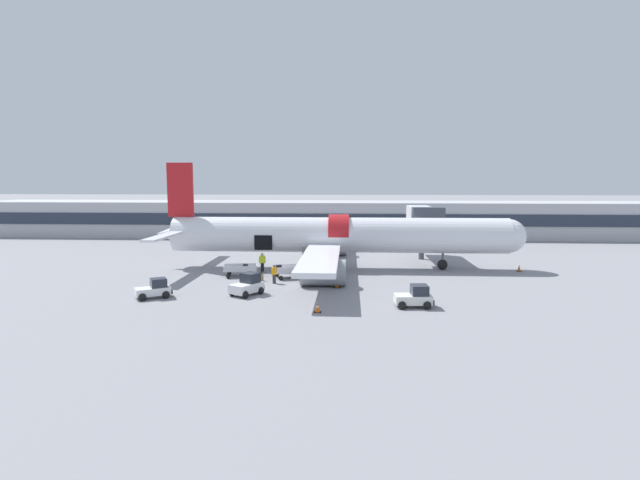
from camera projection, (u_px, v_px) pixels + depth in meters
ground_plane at (318, 282)px, 42.28m from camera, size 500.00×500.00×0.00m
terminal_strip at (333, 219)px, 76.94m from camera, size 107.40×10.13×5.33m
jet_bridge_stub at (423, 220)px, 53.33m from camera, size 3.14×9.49×5.92m
airplane at (333, 237)px, 48.58m from camera, size 36.02×32.54×10.32m
baggage_tug_lead at (247, 286)px, 37.70m from camera, size 2.59×2.89×1.64m
baggage_tug_mid at (154, 290)px, 36.72m from camera, size 2.78×2.40×1.43m
baggage_tug_rear at (415, 298)px, 34.10m from camera, size 2.67×1.99×1.53m
baggage_cart_loading at (289, 272)px, 44.23m from camera, size 3.46×2.61×1.21m
baggage_cart_queued at (241, 270)px, 44.85m from camera, size 3.94×2.39×1.15m
ground_crew_loader_a at (315, 264)px, 46.13m from camera, size 0.54×0.58×1.74m
ground_crew_loader_b at (262, 262)px, 46.97m from camera, size 0.64×0.52×1.84m
ground_crew_driver at (274, 274)px, 41.81m from camera, size 0.51×0.51×1.58m
suitcase_on_tarmac_upright at (261, 277)px, 42.99m from camera, size 0.43×0.29×0.72m
suitcase_on_tarmac_spare at (316, 273)px, 44.68m from camera, size 0.47×0.39×0.84m
safety_cone_nose at (519, 268)px, 47.47m from camera, size 0.46×0.46×0.66m
safety_cone_engine_left at (318, 307)px, 32.72m from camera, size 0.49×0.49×0.70m
safety_cone_wingtip at (337, 283)px, 40.34m from camera, size 0.55×0.55×0.72m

